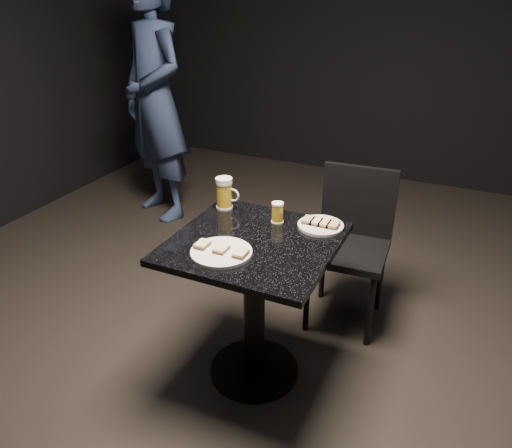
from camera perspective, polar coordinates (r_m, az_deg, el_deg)
The scene contains 10 objects.
floor at distance 2.62m, azimuth -0.19°, elevation -16.44°, with size 6.00×6.00×0.00m, color black.
plate_large at distance 2.08m, azimuth -3.98°, elevation -3.24°, with size 0.26×0.26×0.01m, color white.
plate_small at distance 2.31m, azimuth 7.39°, elevation -0.19°, with size 0.21×0.21×0.01m, color silver.
patron at distance 3.98m, azimuth -11.45°, elevation 13.76°, with size 0.68×0.45×1.88m, color navy.
table at distance 2.30m, azimuth -0.21°, elevation -7.16°, with size 0.70×0.70×0.75m.
beer_mug at distance 2.45m, azimuth -3.59°, elevation 3.54°, with size 0.12×0.08×0.16m.
beer_tumbler at distance 2.32m, azimuth 2.47°, elevation 1.32°, with size 0.06×0.06×0.10m.
chair at distance 2.78m, azimuth 10.87°, elevation -1.52°, with size 0.43×0.43×0.87m.
canapes_on_plate_large at distance 2.07m, azimuth -4.00°, elevation -2.85°, with size 0.23×0.07×0.02m.
canapes_on_plate_small at distance 2.30m, azimuth 7.41°, elevation 0.17°, with size 0.17×0.07×0.02m.
Camera 1 is at (0.81, -1.74, 1.79)m, focal length 35.00 mm.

